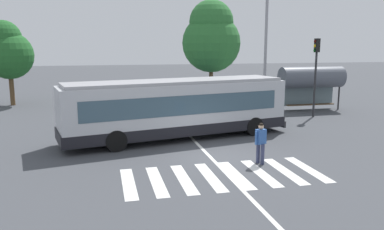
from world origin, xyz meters
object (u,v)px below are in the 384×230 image
object	(u,v)px
parked_car_teal	(104,97)
parked_car_white	(171,96)
parked_car_blue	(205,95)
bus_stop_shelter	(312,78)
pedestrian_crossing_street	(261,141)
parked_car_black	(138,97)
city_transit_bus	(177,108)
twin_arm_street_lamp	(266,38)
traffic_light_far_corner	(316,65)
parked_car_silver	(236,94)
parked_car_charcoal	(264,92)
background_tree_right	(211,37)
background_tree_left	(7,50)

from	to	relation	value
parked_car_teal	parked_car_white	world-z (taller)	same
parked_car_teal	parked_car_blue	xyz separation A→B (m)	(8.13, -0.29, 0.00)
parked_car_teal	parked_car_blue	world-z (taller)	same
bus_stop_shelter	pedestrian_crossing_street	bearing A→B (deg)	-127.83
pedestrian_crossing_street	bus_stop_shelter	size ratio (longest dim) A/B	0.36
parked_car_blue	bus_stop_shelter	size ratio (longest dim) A/B	0.96
parked_car_teal	parked_car_black	world-z (taller)	same
parked_car_black	bus_stop_shelter	world-z (taller)	bus_stop_shelter
city_transit_bus	parked_car_white	world-z (taller)	city_transit_bus
twin_arm_street_lamp	bus_stop_shelter	bearing A→B (deg)	0.33
parked_car_teal	bus_stop_shelter	xyz separation A→B (m)	(14.97, -5.11, 1.65)
parked_car_teal	parked_car_black	bearing A→B (deg)	-2.88
traffic_light_far_corner	twin_arm_street_lamp	xyz separation A→B (m)	(-2.58, 2.38, 1.83)
parked_car_blue	parked_car_silver	size ratio (longest dim) A/B	1.00
parked_car_black	parked_car_silver	size ratio (longest dim) A/B	0.98
pedestrian_crossing_street	parked_car_white	world-z (taller)	pedestrian_crossing_street
parked_car_charcoal	background_tree_right	xyz separation A→B (m)	(-4.05, 2.50, 4.75)
parked_car_white	traffic_light_far_corner	world-z (taller)	traffic_light_far_corner
parked_car_teal	parked_car_charcoal	distance (m)	13.57
parked_car_silver	background_tree_left	size ratio (longest dim) A/B	0.69
parked_car_silver	traffic_light_far_corner	distance (m)	8.33
parked_car_silver	background_tree_right	size ratio (longest dim) A/B	0.53
parked_car_teal	parked_car_white	xyz separation A→B (m)	(5.30, -0.15, 0.00)
parked_car_silver	parked_car_white	bearing A→B (deg)	179.24
parked_car_silver	parked_car_charcoal	size ratio (longest dim) A/B	1.00
city_transit_bus	background_tree_left	xyz separation A→B (m)	(-10.97, 14.07, 2.80)
parked_car_black	twin_arm_street_lamp	bearing A→B (deg)	-30.12
parked_car_blue	bus_stop_shelter	xyz separation A→B (m)	(6.84, -4.81, 1.65)
parked_car_charcoal	bus_stop_shelter	bearing A→B (deg)	-75.31
background_tree_left	background_tree_right	distance (m)	16.85
parked_car_silver	background_tree_right	world-z (taller)	background_tree_right
background_tree_right	parked_car_silver	bearing A→B (deg)	-65.85
city_transit_bus	parked_car_teal	xyz separation A→B (m)	(-3.68, 11.37, -0.82)
parked_car_white	background_tree_right	bearing A→B (deg)	34.47
background_tree_left	city_transit_bus	bearing A→B (deg)	-52.06
pedestrian_crossing_street	twin_arm_street_lamp	world-z (taller)	twin_arm_street_lamp
parked_car_charcoal	twin_arm_street_lamp	bearing A→B (deg)	-113.38
parked_car_charcoal	background_tree_right	distance (m)	6.72
parked_car_charcoal	background_tree_right	bearing A→B (deg)	148.28
parked_car_silver	parked_car_teal	bearing A→B (deg)	178.84
parked_car_charcoal	twin_arm_street_lamp	distance (m)	7.42
parked_car_black	background_tree_right	distance (m)	8.85
parked_car_white	pedestrian_crossing_street	bearing A→B (deg)	-87.03
pedestrian_crossing_street	parked_car_white	bearing A→B (deg)	92.97
city_transit_bus	pedestrian_crossing_street	size ratio (longest dim) A/B	7.14
parked_car_charcoal	traffic_light_far_corner	distance (m)	8.22
pedestrian_crossing_street	bus_stop_shelter	world-z (taller)	bus_stop_shelter
parked_car_white	parked_car_charcoal	xyz separation A→B (m)	(8.27, 0.40, 0.00)
traffic_light_far_corner	twin_arm_street_lamp	size ratio (longest dim) A/B	0.61
parked_car_charcoal	traffic_light_far_corner	bearing A→B (deg)	-88.10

